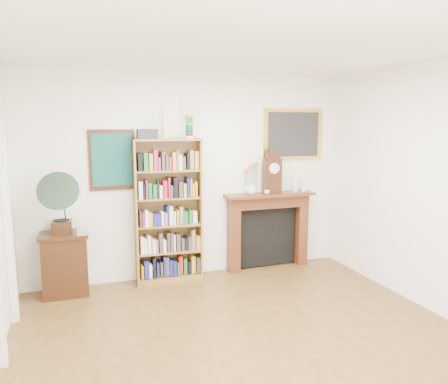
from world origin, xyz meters
name	(u,v)px	position (x,y,z in m)	size (l,w,h in m)	color
room	(268,210)	(0.00, 0.00, 1.40)	(4.51, 5.01, 2.81)	#4D3417
door_casing	(0,216)	(-2.21, 1.20, 1.26)	(0.08, 1.02, 2.17)	white
teal_poster	(112,160)	(-1.05, 2.48, 1.65)	(0.58, 0.04, 0.78)	black
small_picture	(190,105)	(0.00, 2.48, 2.35)	(0.26, 0.04, 0.30)	white
gilt_painting	(293,134)	(1.55, 2.48, 1.95)	(0.95, 0.04, 0.75)	gold
bookshelf	(168,203)	(-0.36, 2.32, 1.07)	(0.91, 0.38, 2.21)	brown
side_cabinet	(65,264)	(-1.68, 2.27, 0.39)	(0.58, 0.42, 0.79)	black
fireplace	(268,224)	(1.13, 2.40, 0.66)	(1.33, 0.33, 1.12)	#452010
gramophone	(60,199)	(-1.70, 2.20, 1.22)	(0.50, 0.61, 0.78)	black
cd_stack	(83,231)	(-1.46, 2.13, 0.83)	(0.12, 0.12, 0.08)	silver
mantel_clock	(272,174)	(1.15, 2.34, 1.40)	(0.26, 0.16, 0.59)	black
flower_vase	(251,189)	(0.83, 2.34, 1.20)	(0.16, 0.16, 0.17)	silver
teacup	(267,192)	(1.05, 2.29, 1.15)	(0.08, 0.08, 0.06)	silver
bottle_left	(295,184)	(1.54, 2.35, 1.24)	(0.07, 0.07, 0.24)	silver
bottle_right	(304,185)	(1.67, 2.34, 1.22)	(0.06, 0.06, 0.20)	silver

